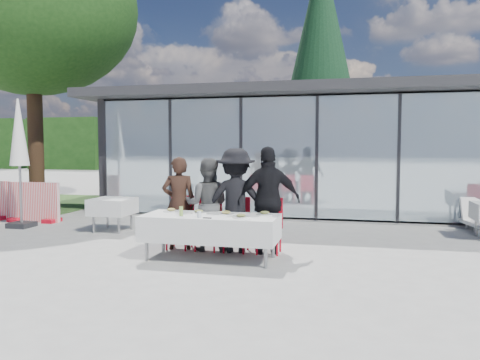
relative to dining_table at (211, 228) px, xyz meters
name	(u,v)px	position (x,y,z in m)	size (l,w,h in m)	color
ground	(239,256)	(0.40, 0.36, -0.54)	(90.00, 90.00, 0.00)	#9E9C96
pavilion	(356,139)	(2.41, 8.52, 1.61)	(14.80, 8.80, 3.44)	gray
treeline	(300,143)	(-1.60, 28.36, 1.66)	(62.50, 2.00, 4.40)	#143310
dining_table	(211,228)	(0.00, 0.00, 0.00)	(2.26, 0.96, 0.75)	silver
diner_a	(179,203)	(-0.81, 0.65, 0.31)	(0.62, 0.62, 1.71)	#321E16
diner_chair_a	(181,219)	(-0.81, 0.75, 0.00)	(0.44, 0.44, 0.97)	red
diner_b	(207,205)	(-0.26, 0.65, 0.30)	(0.82, 0.82, 1.68)	#545454
diner_chair_b	(209,220)	(-0.26, 0.75, 0.00)	(0.44, 0.44, 0.97)	red
diner_c	(236,200)	(0.27, 0.65, 0.39)	(1.20, 1.20, 1.86)	black
diner_chair_c	(237,221)	(0.27, 0.75, 0.00)	(0.44, 0.44, 0.97)	red
diner_d	(269,200)	(0.87, 0.65, 0.41)	(1.11, 1.11, 1.89)	black
diner_chair_d	(270,223)	(0.87, 0.75, 0.00)	(0.44, 0.44, 0.97)	red
plate_a	(171,210)	(-0.78, 0.21, 0.24)	(0.28, 0.28, 0.07)	white
plate_b	(199,212)	(-0.26, 0.14, 0.24)	(0.28, 0.28, 0.07)	white
plate_c	(226,213)	(0.24, 0.11, 0.24)	(0.28, 0.28, 0.07)	white
plate_d	(265,213)	(0.87, 0.23, 0.24)	(0.28, 0.28, 0.07)	white
plate_extra	(241,216)	(0.57, -0.18, 0.24)	(0.28, 0.28, 0.07)	white
juice_bottle	(181,211)	(-0.45, -0.19, 0.29)	(0.06, 0.06, 0.16)	#91BD4F
drinking_glasses	(199,214)	(-0.10, -0.30, 0.26)	(0.07, 0.07, 0.10)	silver
folded_eyeglasses	(207,218)	(0.06, -0.37, 0.22)	(0.14, 0.03, 0.01)	black
spare_table_left	(113,207)	(-2.90, 2.02, 0.02)	(0.86, 0.86, 0.74)	silver
market_umbrella	(19,142)	(-5.25, 1.98, 1.47)	(0.50, 0.50, 3.00)	black
deciduous_tree	(32,8)	(-8.10, 6.36, 5.94)	(7.04, 6.40, 9.38)	#382316
conifer_tree	(321,52)	(0.90, 13.36, 5.45)	(4.00, 4.00, 10.50)	#382316
grass_patch	(38,202)	(-8.10, 6.36, -0.53)	(5.00, 5.00, 0.02)	#385926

